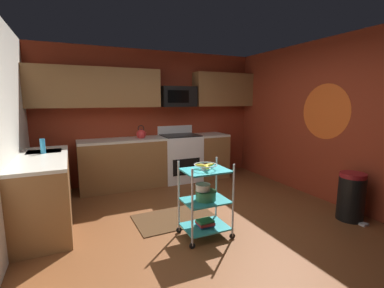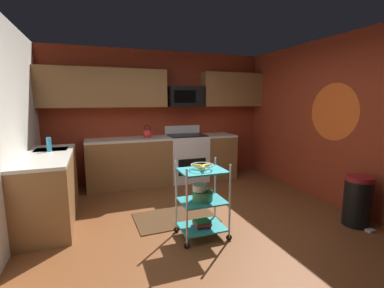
% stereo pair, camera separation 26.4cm
% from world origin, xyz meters
% --- Properties ---
extents(floor, '(4.40, 4.80, 0.04)m').
position_xyz_m(floor, '(0.00, 0.00, -0.02)').
color(floor, brown).
rests_on(floor, ground).
extents(wall_back, '(4.52, 0.06, 2.60)m').
position_xyz_m(wall_back, '(0.00, 2.43, 1.30)').
color(wall_back, maroon).
rests_on(wall_back, ground).
extents(wall_right, '(0.06, 4.80, 2.60)m').
position_xyz_m(wall_right, '(2.23, 0.00, 1.30)').
color(wall_right, maroon).
rests_on(wall_right, ground).
extents(wall_flower_decal, '(0.00, 0.88, 0.88)m').
position_xyz_m(wall_flower_decal, '(2.20, 0.17, 1.45)').
color(wall_flower_decal, '#E5591E').
extents(counter_run, '(3.67, 2.27, 0.92)m').
position_xyz_m(counter_run, '(-0.70, 1.68, 0.46)').
color(counter_run, brown).
rests_on(counter_run, ground).
extents(oven_range, '(0.76, 0.65, 1.10)m').
position_xyz_m(oven_range, '(0.46, 2.10, 0.48)').
color(oven_range, white).
rests_on(oven_range, ground).
extents(upper_cabinets, '(4.40, 0.33, 0.70)m').
position_xyz_m(upper_cabinets, '(-0.10, 2.24, 1.85)').
color(upper_cabinets, brown).
extents(microwave, '(0.70, 0.39, 0.40)m').
position_xyz_m(microwave, '(0.46, 2.21, 1.70)').
color(microwave, black).
extents(rolling_cart, '(0.59, 0.43, 0.91)m').
position_xyz_m(rolling_cart, '(-0.13, -0.19, 0.45)').
color(rolling_cart, silver).
rests_on(rolling_cart, ground).
extents(fruit_bowl, '(0.27, 0.27, 0.07)m').
position_xyz_m(fruit_bowl, '(-0.13, -0.19, 0.88)').
color(fruit_bowl, silver).
rests_on(fruit_bowl, rolling_cart).
extents(mixing_bowl_large, '(0.25, 0.25, 0.11)m').
position_xyz_m(mixing_bowl_large, '(-0.13, -0.19, 0.52)').
color(mixing_bowl_large, '#387F4C').
rests_on(mixing_bowl_large, rolling_cart).
extents(mixing_bowl_small, '(0.18, 0.18, 0.08)m').
position_xyz_m(mixing_bowl_small, '(-0.16, -0.18, 0.62)').
color(mixing_bowl_small, silver).
rests_on(mixing_bowl_small, rolling_cart).
extents(book_stack, '(0.19, 0.18, 0.08)m').
position_xyz_m(book_stack, '(-0.13, -0.19, 0.17)').
color(book_stack, '#1E4C8C').
rests_on(book_stack, rolling_cart).
extents(kettle, '(0.21, 0.18, 0.26)m').
position_xyz_m(kettle, '(-0.33, 2.10, 1.00)').
color(kettle, red).
rests_on(kettle, counter_run).
extents(dish_soap_bottle, '(0.06, 0.06, 0.20)m').
position_xyz_m(dish_soap_bottle, '(-1.90, 1.18, 1.02)').
color(dish_soap_bottle, '#2D8CBF').
rests_on(dish_soap_bottle, counter_run).
extents(trash_can, '(0.34, 0.42, 0.66)m').
position_xyz_m(trash_can, '(1.90, -0.60, 0.33)').
color(trash_can, black).
rests_on(trash_can, ground).
extents(floor_rug, '(1.12, 0.73, 0.01)m').
position_xyz_m(floor_rug, '(-0.29, 0.42, 0.01)').
color(floor_rug, '#472D19').
rests_on(floor_rug, ground).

